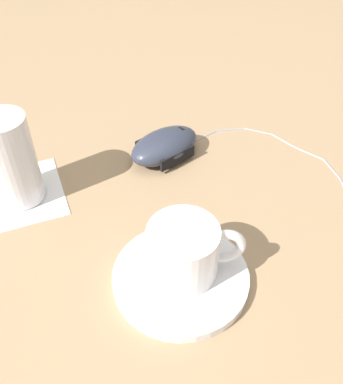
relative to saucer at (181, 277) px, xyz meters
name	(u,v)px	position (x,y,z in m)	size (l,w,h in m)	color
ground_plane	(102,236)	(0.06, -0.09, -0.01)	(3.00, 3.00, 0.00)	#9E7F5B
saucer	(181,277)	(0.00, 0.00, 0.00)	(0.15, 0.15, 0.01)	white
coffee_cup	(185,251)	(-0.01, 0.00, 0.04)	(0.10, 0.07, 0.06)	white
computer_mouse	(165,146)	(-0.06, -0.21, 0.01)	(0.12, 0.09, 0.04)	#2D3342
mouse_cable	(287,155)	(-0.23, -0.14, 0.00)	(0.16, 0.26, 0.00)	gray
napkin_under_glass	(15,195)	(0.15, -0.20, 0.00)	(0.12, 0.12, 0.00)	white
drinking_glass	(11,160)	(0.14, -0.20, 0.06)	(0.06, 0.06, 0.12)	silver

